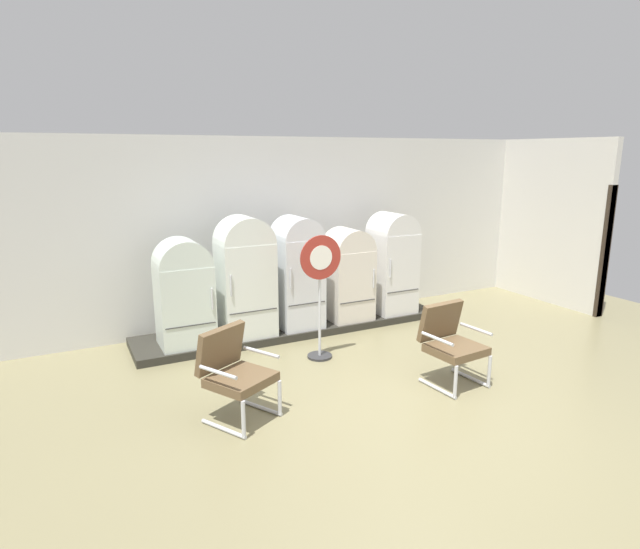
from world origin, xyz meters
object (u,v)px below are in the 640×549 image
at_px(armchair_left, 234,369).
at_px(refrigerator_3, 348,272).
at_px(armchair_right, 451,340).
at_px(sign_stand, 320,293).
at_px(refrigerator_2, 297,269).
at_px(refrigerator_1, 245,273).
at_px(refrigerator_4, 392,260).
at_px(refrigerator_0, 184,290).

bearing_deg(armchair_left, refrigerator_3, 39.58).
relative_size(armchair_right, sign_stand, 0.58).
height_order(armchair_left, armchair_right, same).
bearing_deg(refrigerator_2, sign_stand, -98.45).
bearing_deg(refrigerator_1, sign_stand, -57.46).
xyz_separation_m(refrigerator_1, refrigerator_4, (2.42, 0.03, -0.04)).
bearing_deg(sign_stand, armchair_right, -53.19).
distance_m(refrigerator_2, sign_stand, 1.04).
relative_size(refrigerator_1, refrigerator_2, 1.03).
bearing_deg(sign_stand, refrigerator_2, 81.55).
height_order(refrigerator_0, armchair_right, refrigerator_0).
bearing_deg(sign_stand, refrigerator_4, 29.92).
xyz_separation_m(refrigerator_1, armchair_left, (-0.82, -2.01, -0.47)).
relative_size(refrigerator_2, sign_stand, 1.00).
bearing_deg(refrigerator_4, refrigerator_0, -179.53).
xyz_separation_m(refrigerator_0, armchair_left, (0.02, -2.01, -0.33)).
relative_size(refrigerator_3, sign_stand, 0.87).
distance_m(refrigerator_3, armchair_right, 2.35).
distance_m(refrigerator_2, armchair_right, 2.53).
height_order(refrigerator_2, refrigerator_3, refrigerator_2).
relative_size(refrigerator_1, refrigerator_4, 1.05).
bearing_deg(refrigerator_0, refrigerator_4, 0.47).
distance_m(refrigerator_1, refrigerator_3, 1.62).
bearing_deg(armchair_right, refrigerator_4, 71.25).
distance_m(refrigerator_1, refrigerator_4, 2.42).
bearing_deg(refrigerator_0, refrigerator_2, 0.86).
bearing_deg(refrigerator_1, refrigerator_2, 1.82).
bearing_deg(refrigerator_0, armchair_left, -89.53).
bearing_deg(armchair_left, refrigerator_2, 51.60).
xyz_separation_m(refrigerator_4, sign_stand, (-1.78, -1.03, -0.07)).
distance_m(armchair_right, sign_stand, 1.69).
bearing_deg(refrigerator_0, refrigerator_1, -0.04).
height_order(armchair_left, sign_stand, sign_stand).
relative_size(refrigerator_1, sign_stand, 1.03).
xyz_separation_m(armchair_left, armchair_right, (2.45, -0.31, 0.00)).
bearing_deg(refrigerator_2, refrigerator_4, 0.07).
xyz_separation_m(refrigerator_4, armchair_right, (-0.80, -2.35, -0.43)).
xyz_separation_m(refrigerator_3, armchair_left, (-2.44, -2.01, -0.33)).
distance_m(refrigerator_2, refrigerator_4, 1.63).
relative_size(armchair_left, armchair_right, 1.00).
bearing_deg(refrigerator_3, refrigerator_0, -179.89).
bearing_deg(refrigerator_2, refrigerator_1, -178.18).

